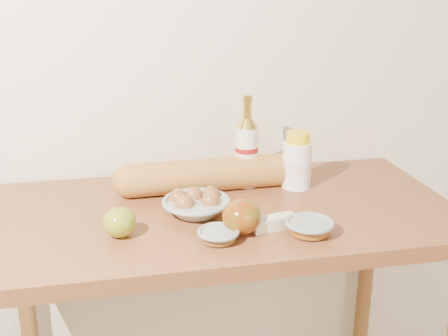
{
  "coord_description": "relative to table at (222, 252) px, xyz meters",
  "views": [
    {
      "loc": [
        -0.26,
        -0.11,
        1.47
      ],
      "look_at": [
        0.0,
        1.15,
        1.02
      ],
      "focal_mm": 45.0,
      "sensor_mm": 36.0,
      "label": 1
    }
  ],
  "objects": [
    {
      "name": "back_wall",
      "position": [
        0.0,
        0.33,
        0.52
      ],
      "size": [
        3.5,
        0.02,
        2.6
      ],
      "primitive_type": "cube",
      "color": "beige",
      "rests_on": "ground"
    },
    {
      "name": "bourbon_bottle",
      "position": [
        0.1,
        0.15,
        0.23
      ],
      "size": [
        0.07,
        0.07,
        0.26
      ],
      "rotation": [
        0.0,
        0.0,
        0.15
      ],
      "color": "#F1E5CC",
      "rests_on": "table"
    },
    {
      "name": "apple_redgreen_right",
      "position": [
        0.02,
        -0.15,
        0.17
      ],
      "size": [
        0.1,
        0.1,
        0.08
      ],
      "rotation": [
        0.0,
        0.0,
        -0.17
      ],
      "color": "#910708",
      "rests_on": "table"
    },
    {
      "name": "sugar_bowl",
      "position": [
        -0.04,
        -0.18,
        0.14
      ],
      "size": [
        0.12,
        0.12,
        0.03
      ],
      "rotation": [
        0.0,
        0.0,
        0.24
      ],
      "color": "gray",
      "rests_on": "table"
    },
    {
      "name": "egg_bowl",
      "position": [
        -0.07,
        -0.02,
        0.15
      ],
      "size": [
        0.18,
        0.18,
        0.06
      ],
      "rotation": [
        0.0,
        0.0,
        0.02
      ],
      "color": "#8F9D97",
      "rests_on": "table"
    },
    {
      "name": "syrup_bowl",
      "position": [
        0.17,
        -0.19,
        0.14
      ],
      "size": [
        0.15,
        0.15,
        0.03
      ],
      "rotation": [
        0.0,
        0.0,
        -0.34
      ],
      "color": "gray",
      "rests_on": "table"
    },
    {
      "name": "butter_stick",
      "position": [
        0.1,
        -0.14,
        0.14
      ],
      "size": [
        0.11,
        0.06,
        0.03
      ],
      "rotation": [
        0.0,
        0.0,
        0.25
      ],
      "color": "beige",
      "rests_on": "table"
    },
    {
      "name": "table",
      "position": [
        0.0,
        0.0,
        0.0
      ],
      "size": [
        1.2,
        0.6,
        0.9
      ],
      "color": "brown",
      "rests_on": "ground"
    },
    {
      "name": "apple_yellowgreen",
      "position": [
        -0.26,
        -0.11,
        0.16
      ],
      "size": [
        0.1,
        0.1,
        0.07
      ],
      "rotation": [
        0.0,
        0.0,
        0.34
      ],
      "color": "#A18C20",
      "rests_on": "table"
    },
    {
      "name": "baguette",
      "position": [
        -0.0,
        0.13,
        0.17
      ],
      "size": [
        0.55,
        0.1,
        0.09
      ],
      "rotation": [
        0.0,
        0.0,
        0.03
      ],
      "color": "#C8893D",
      "rests_on": "table"
    },
    {
      "name": "cream_bottle",
      "position": [
        0.24,
        0.11,
        0.2
      ],
      "size": [
        0.1,
        0.1,
        0.16
      ],
      "rotation": [
        0.0,
        0.0,
        -0.24
      ],
      "color": "white",
      "rests_on": "table"
    }
  ]
}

